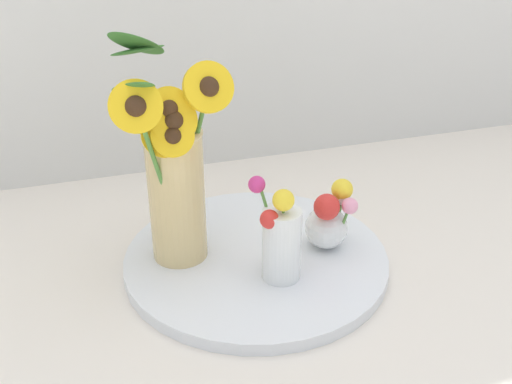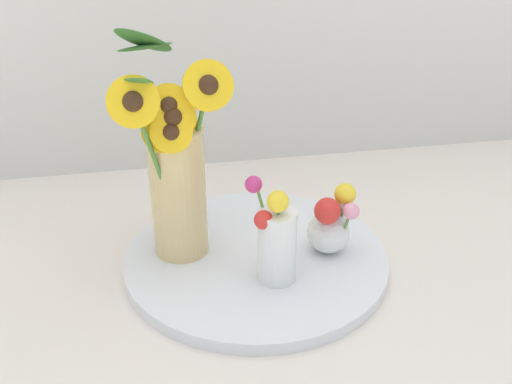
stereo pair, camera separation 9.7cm
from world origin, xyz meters
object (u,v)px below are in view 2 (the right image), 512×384
object	(u,v)px
mason_jar_sunflowers	(175,170)
vase_bulb_right	(331,224)
serving_tray	(256,259)
vase_small_center	(276,238)

from	to	relation	value
mason_jar_sunflowers	vase_bulb_right	size ratio (longest dim) A/B	3.05
serving_tray	mason_jar_sunflowers	bearing A→B (deg)	164.76
serving_tray	vase_bulb_right	size ratio (longest dim) A/B	3.58
serving_tray	mason_jar_sunflowers	distance (m)	0.21
vase_bulb_right	mason_jar_sunflowers	bearing A→B (deg)	168.89
serving_tray	vase_small_center	world-z (taller)	vase_small_center
mason_jar_sunflowers	vase_small_center	size ratio (longest dim) A/B	2.25
serving_tray	vase_bulb_right	xyz separation A→B (m)	(0.13, -0.02, 0.07)
serving_tray	vase_small_center	distance (m)	0.11
vase_small_center	serving_tray	bearing A→B (deg)	104.06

